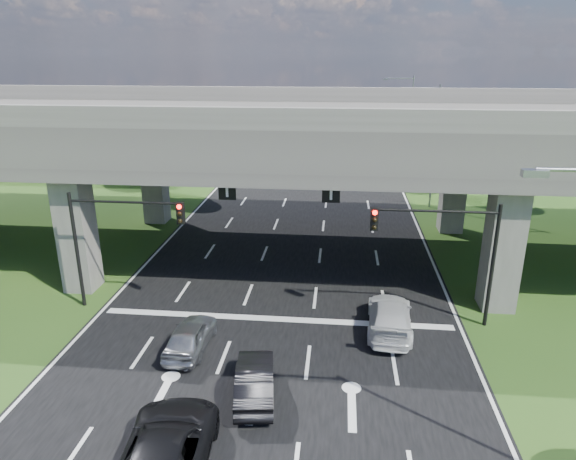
% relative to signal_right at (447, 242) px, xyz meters
% --- Properties ---
extents(ground, '(160.00, 160.00, 0.00)m').
position_rel_signal_right_xyz_m(ground, '(-7.82, -3.94, -4.19)').
color(ground, '#224215').
rests_on(ground, ground).
extents(road, '(18.00, 120.00, 0.03)m').
position_rel_signal_right_xyz_m(road, '(-7.82, 6.06, -4.17)').
color(road, black).
rests_on(road, ground).
extents(overpass, '(80.00, 15.00, 10.00)m').
position_rel_signal_right_xyz_m(overpass, '(-7.82, 8.06, 3.73)').
color(overpass, '#3D3A38').
rests_on(overpass, ground).
extents(warehouse, '(20.00, 10.00, 4.00)m').
position_rel_signal_right_xyz_m(warehouse, '(-33.82, 31.06, -2.19)').
color(warehouse, '#9E9E99').
rests_on(warehouse, ground).
extents(signal_right, '(5.76, 0.54, 6.00)m').
position_rel_signal_right_xyz_m(signal_right, '(0.00, 0.00, 0.00)').
color(signal_right, black).
rests_on(signal_right, ground).
extents(signal_left, '(5.76, 0.54, 6.00)m').
position_rel_signal_right_xyz_m(signal_left, '(-15.65, 0.00, 0.00)').
color(signal_left, black).
rests_on(signal_left, ground).
extents(streetlight_far, '(3.38, 0.25, 10.00)m').
position_rel_signal_right_xyz_m(streetlight_far, '(2.27, 20.06, 1.66)').
color(streetlight_far, gray).
rests_on(streetlight_far, ground).
extents(streetlight_beyond, '(3.38, 0.25, 10.00)m').
position_rel_signal_right_xyz_m(streetlight_beyond, '(2.27, 36.06, 1.66)').
color(streetlight_beyond, gray).
rests_on(streetlight_beyond, ground).
extents(tree_left_near, '(4.50, 4.50, 7.80)m').
position_rel_signal_right_xyz_m(tree_left_near, '(-21.78, 22.06, 0.63)').
color(tree_left_near, black).
rests_on(tree_left_near, ground).
extents(tree_left_mid, '(3.91, 3.90, 6.76)m').
position_rel_signal_right_xyz_m(tree_left_mid, '(-24.78, 30.06, -0.01)').
color(tree_left_mid, black).
rests_on(tree_left_mid, ground).
extents(tree_left_far, '(4.80, 4.80, 8.32)m').
position_rel_signal_right_xyz_m(tree_left_far, '(-20.78, 38.06, 0.95)').
color(tree_left_far, black).
rests_on(tree_left_far, ground).
extents(tree_right_near, '(4.20, 4.20, 7.28)m').
position_rel_signal_right_xyz_m(tree_right_near, '(5.22, 24.06, 0.31)').
color(tree_right_near, black).
rests_on(tree_right_near, ground).
extents(tree_right_mid, '(3.91, 3.90, 6.76)m').
position_rel_signal_right_xyz_m(tree_right_mid, '(8.22, 32.06, -0.01)').
color(tree_right_mid, black).
rests_on(tree_right_mid, ground).
extents(tree_right_far, '(4.50, 4.50, 7.80)m').
position_rel_signal_right_xyz_m(tree_right_far, '(4.22, 40.06, 0.63)').
color(tree_right_far, black).
rests_on(tree_right_far, ground).
extents(car_silver, '(1.70, 3.95, 1.33)m').
position_rel_signal_right_xyz_m(car_silver, '(-11.17, -3.49, -3.49)').
color(car_silver, '#A1A3A8').
rests_on(car_silver, road).
extents(car_dark, '(1.93, 4.16, 1.32)m').
position_rel_signal_right_xyz_m(car_dark, '(-7.87, -6.36, -3.50)').
color(car_dark, black).
rests_on(car_dark, road).
extents(car_white, '(2.32, 5.03, 1.43)m').
position_rel_signal_right_xyz_m(car_white, '(-2.42, -0.94, -3.44)').
color(car_white, silver).
rests_on(car_white, road).
extents(car_trailing, '(2.99, 5.88, 1.59)m').
position_rel_signal_right_xyz_m(car_trailing, '(-9.95, -10.45, -3.36)').
color(car_trailing, black).
rests_on(car_trailing, road).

